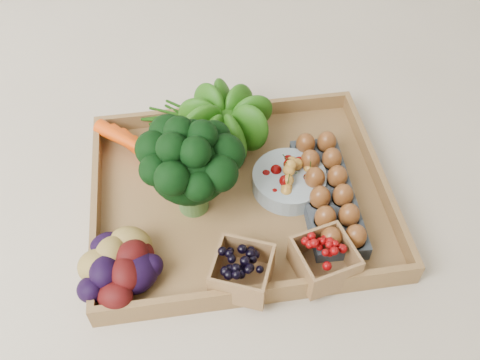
{
  "coord_description": "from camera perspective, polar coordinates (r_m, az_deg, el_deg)",
  "views": [
    {
      "loc": [
        -0.09,
        -0.63,
        0.81
      ],
      "look_at": [
        0.0,
        0.0,
        0.06
      ],
      "focal_mm": 40.0,
      "sensor_mm": 36.0,
      "label": 1
    }
  ],
  "objects": [
    {
      "name": "lettuce",
      "position": [
        1.08,
        -1.63,
        6.78
      ],
      "size": [
        0.13,
        0.13,
        0.13
      ],
      "primitive_type": "sphere",
      "color": "#14510C",
      "rests_on": "tray"
    },
    {
      "name": "egg_carton",
      "position": [
        1.01,
        9.25,
        -1.7
      ],
      "size": [
        0.1,
        0.27,
        0.03
      ],
      "primitive_type": "cube",
      "rotation": [
        0.0,
        0.0,
        -0.04
      ],
      "color": "#3A4149",
      "rests_on": "tray"
    },
    {
      "name": "potatoes",
      "position": [
        0.9,
        -12.89,
        -8.6
      ],
      "size": [
        0.16,
        0.16,
        0.09
      ],
      "primitive_type": null,
      "color": "#380809",
      "rests_on": "tray"
    },
    {
      "name": "broccoli",
      "position": [
        0.95,
        -5.21,
        -0.13
      ],
      "size": [
        0.18,
        0.18,
        0.14
      ],
      "primitive_type": null,
      "color": "black",
      "rests_on": "tray"
    },
    {
      "name": "punnet_raspberry",
      "position": [
        0.91,
        8.97,
        -8.42
      ],
      "size": [
        0.11,
        0.11,
        0.06
      ],
      "primitive_type": "cube",
      "rotation": [
        0.0,
        0.0,
        0.23
      ],
      "color": "#770507",
      "rests_on": "tray"
    },
    {
      "name": "ground",
      "position": [
        1.03,
        0.0,
        -2.15
      ],
      "size": [
        4.0,
        4.0,
        0.0
      ],
      "primitive_type": "plane",
      "color": "beige",
      "rests_on": "ground"
    },
    {
      "name": "cherry_bowl",
      "position": [
        1.03,
        5.25,
        -0.11
      ],
      "size": [
        0.14,
        0.14,
        0.04
      ],
      "primitive_type": "cylinder",
      "color": "#8C9EA5",
      "rests_on": "tray"
    },
    {
      "name": "punnet_blackberry",
      "position": [
        0.89,
        0.23,
        -9.71
      ],
      "size": [
        0.12,
        0.12,
        0.06
      ],
      "primitive_type": "cube",
      "rotation": [
        0.0,
        0.0,
        -0.4
      ],
      "color": "black",
      "rests_on": "tray"
    },
    {
      "name": "tray",
      "position": [
        1.03,
        0.0,
        -1.89
      ],
      "size": [
        0.55,
        0.45,
        0.01
      ],
      "primitive_type": "cube",
      "color": "olive",
      "rests_on": "ground"
    },
    {
      "name": "carrots",
      "position": [
        1.07,
        -9.75,
        2.59
      ],
      "size": [
        0.21,
        0.15,
        0.05
      ],
      "primitive_type": null,
      "color": "#F24909",
      "rests_on": "tray"
    }
  ]
}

